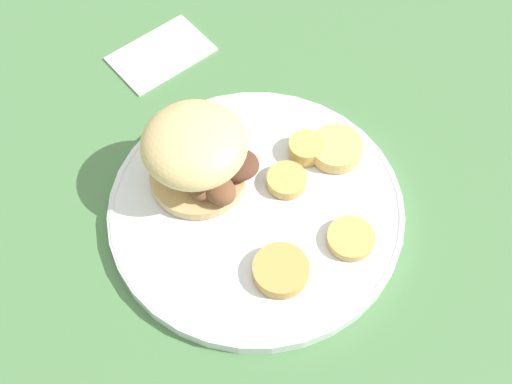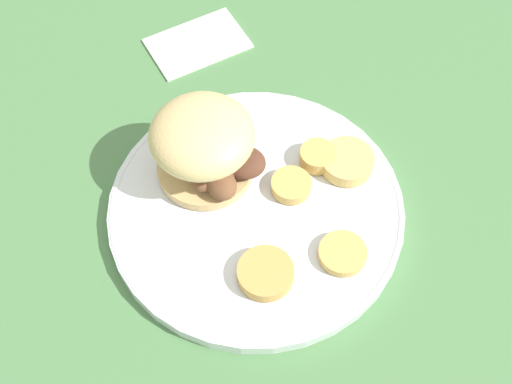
% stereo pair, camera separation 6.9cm
% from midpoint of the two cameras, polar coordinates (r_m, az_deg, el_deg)
% --- Properties ---
extents(ground_plane, '(4.00, 4.00, 0.00)m').
position_cam_midpoint_polar(ground_plane, '(0.72, -2.72, -1.97)').
color(ground_plane, '#4C7A47').
extents(dinner_plate, '(0.30, 0.30, 0.02)m').
position_cam_midpoint_polar(dinner_plate, '(0.71, -2.74, -1.60)').
color(dinner_plate, white).
rests_on(dinner_plate, ground_plane).
extents(sandwich, '(0.11, 0.10, 0.08)m').
position_cam_midpoint_polar(sandwich, '(0.69, -7.30, 2.94)').
color(sandwich, tan).
rests_on(sandwich, dinner_plate).
extents(potato_round_0, '(0.05, 0.05, 0.01)m').
position_cam_midpoint_polar(potato_round_0, '(0.66, -0.95, -6.53)').
color(potato_round_0, tan).
rests_on(potato_round_0, dinner_plate).
extents(potato_round_1, '(0.04, 0.04, 0.02)m').
position_cam_midpoint_polar(potato_round_1, '(0.73, 1.39, 3.35)').
color(potato_round_1, tan).
rests_on(potato_round_1, dinner_plate).
extents(potato_round_2, '(0.05, 0.05, 0.02)m').
position_cam_midpoint_polar(potato_round_2, '(0.74, 3.78, 3.29)').
color(potato_round_2, '#DBB766').
rests_on(potato_round_2, dinner_plate).
extents(potato_round_3, '(0.04, 0.04, 0.01)m').
position_cam_midpoint_polar(potato_round_3, '(0.71, -0.26, 0.74)').
color(potato_round_3, tan).
rests_on(potato_round_3, dinner_plate).
extents(potato_round_4, '(0.05, 0.05, 0.01)m').
position_cam_midpoint_polar(potato_round_4, '(0.68, 4.77, -3.94)').
color(potato_round_4, tan).
rests_on(potato_round_4, dinner_plate).
extents(napkin, '(0.11, 0.13, 0.01)m').
position_cam_midpoint_polar(napkin, '(0.86, -9.92, 10.73)').
color(napkin, white).
rests_on(napkin, ground_plane).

